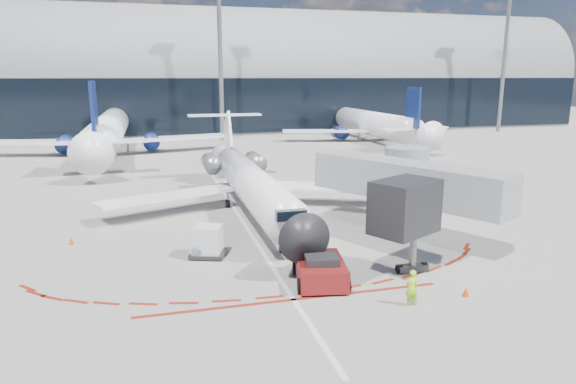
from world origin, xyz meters
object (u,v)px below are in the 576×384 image
object	(u,v)px
regional_jet	(249,181)
ramp_worker	(411,288)
pushback_tug	(320,270)
uld_container	(208,242)

from	to	relation	value
regional_jet	ramp_worker	size ratio (longest dim) A/B	16.42
pushback_tug	ramp_worker	xyz separation A→B (m)	(3.01, -3.47, 0.17)
pushback_tug	ramp_worker	world-z (taller)	ramp_worker
regional_jet	pushback_tug	bearing A→B (deg)	-86.99
regional_jet	uld_container	bearing A→B (deg)	-113.72
regional_jet	pushback_tug	size ratio (longest dim) A/B	4.65
regional_jet	uld_container	xyz separation A→B (m)	(-4.10, -9.33, -1.40)
regional_jet	ramp_worker	world-z (taller)	regional_jet
regional_jet	pushback_tug	xyz separation A→B (m)	(0.76, -14.40, -1.61)
ramp_worker	uld_container	bearing A→B (deg)	-49.91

